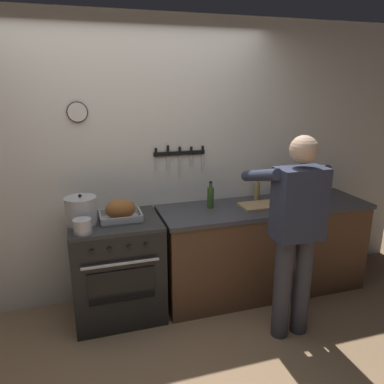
# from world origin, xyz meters

# --- Properties ---
(wall_back) EXTENTS (6.00, 0.13, 2.60)m
(wall_back) POSITION_xyz_m (-0.00, 1.35, 1.30)
(wall_back) COLOR white
(wall_back) RESTS_ON ground
(counter_block) EXTENTS (2.03, 0.65, 0.90)m
(counter_block) POSITION_xyz_m (1.20, 0.99, 0.45)
(counter_block) COLOR brown
(counter_block) RESTS_ON ground
(stove) EXTENTS (0.76, 0.67, 0.90)m
(stove) POSITION_xyz_m (-0.22, 0.99, 0.45)
(stove) COLOR black
(stove) RESTS_ON ground
(person_cook) EXTENTS (0.51, 0.63, 1.66)m
(person_cook) POSITION_xyz_m (1.10, 0.31, 0.95)
(person_cook) COLOR #383842
(person_cook) RESTS_ON ground
(roasting_pan) EXTENTS (0.35, 0.26, 0.19)m
(roasting_pan) POSITION_xyz_m (-0.17, 0.98, 0.98)
(roasting_pan) COLOR #B7B7BC
(roasting_pan) RESTS_ON stove
(stock_pot) EXTENTS (0.26, 0.26, 0.26)m
(stock_pot) POSITION_xyz_m (-0.48, 0.99, 1.01)
(stock_pot) COLOR #B7B7BC
(stock_pot) RESTS_ON stove
(saucepan) EXTENTS (0.14, 0.14, 0.12)m
(saucepan) POSITION_xyz_m (-0.48, 0.77, 0.96)
(saucepan) COLOR #B7B7BC
(saucepan) RESTS_ON stove
(cutting_board) EXTENTS (0.36, 0.24, 0.02)m
(cutting_board) POSITION_xyz_m (1.13, 0.96, 0.91)
(cutting_board) COLOR tan
(cutting_board) RESTS_ON counter_block
(bottle_cooking_oil) EXTENTS (0.07, 0.07, 0.28)m
(bottle_cooking_oil) POSITION_xyz_m (1.41, 1.16, 1.02)
(bottle_cooking_oil) COLOR gold
(bottle_cooking_oil) RESTS_ON counter_block
(bottle_vinegar) EXTENTS (0.06, 0.06, 0.23)m
(bottle_vinegar) POSITION_xyz_m (1.20, 1.16, 1.00)
(bottle_vinegar) COLOR #997F4C
(bottle_vinegar) RESTS_ON counter_block
(bottle_olive_oil) EXTENTS (0.06, 0.06, 0.25)m
(bottle_olive_oil) POSITION_xyz_m (0.67, 1.06, 1.01)
(bottle_olive_oil) COLOR #385623
(bottle_olive_oil) RESTS_ON counter_block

